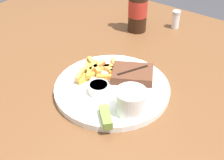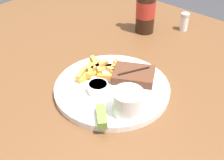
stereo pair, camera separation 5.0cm
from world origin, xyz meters
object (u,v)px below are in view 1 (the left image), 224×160
(steak_portion, at_px, (133,74))
(pickle_spear, at_px, (106,117))
(fork_utensil, at_px, (87,76))
(beer_bottle, at_px, (138,7))
(dinner_plate, at_px, (112,89))
(dipping_sauce_cup, at_px, (99,88))
(coleslaw_cup, at_px, (131,100))
(salt_shaker, at_px, (176,19))

(steak_portion, xyz_separation_m, pickle_spear, (0.04, -0.18, -0.00))
(fork_utensil, relative_size, beer_bottle, 0.53)
(fork_utensil, distance_m, beer_bottle, 0.36)
(steak_portion, bearing_deg, pickle_spear, -76.98)
(dinner_plate, bearing_deg, pickle_spear, -60.38)
(dipping_sauce_cup, relative_size, beer_bottle, 0.21)
(fork_utensil, bearing_deg, coleslaw_cup, -19.81)
(coleslaw_cup, bearing_deg, pickle_spear, -116.12)
(steak_portion, bearing_deg, dipping_sauce_cup, -107.74)
(dipping_sauce_cup, distance_m, beer_bottle, 0.41)
(dinner_plate, xyz_separation_m, fork_utensil, (-0.08, -0.01, 0.01))
(dinner_plate, xyz_separation_m, steak_portion, (0.02, 0.07, 0.02))
(dipping_sauce_cup, bearing_deg, coleslaw_cup, -4.93)
(dipping_sauce_cup, xyz_separation_m, pickle_spear, (0.08, -0.07, -0.01))
(beer_bottle, bearing_deg, salt_shaker, 44.16)
(dinner_plate, relative_size, salt_shaker, 4.81)
(coleslaw_cup, bearing_deg, dipping_sauce_cup, 175.07)
(dinner_plate, relative_size, steak_portion, 2.25)
(pickle_spear, height_order, fork_utensil, pickle_spear)
(dipping_sauce_cup, bearing_deg, dinner_plate, 75.54)
(dinner_plate, bearing_deg, beer_bottle, 111.99)
(steak_portion, height_order, coleslaw_cup, coleslaw_cup)
(dipping_sauce_cup, distance_m, fork_utensil, 0.08)
(pickle_spear, bearing_deg, beer_bottle, 114.00)
(dipping_sauce_cup, xyz_separation_m, fork_utensil, (-0.07, 0.03, -0.01))
(fork_utensil, bearing_deg, steak_portion, 28.86)
(dipping_sauce_cup, bearing_deg, salt_shaker, 92.76)
(dinner_plate, bearing_deg, coleslaw_cup, -28.86)
(coleslaw_cup, height_order, salt_shaker, coleslaw_cup)
(pickle_spear, relative_size, fork_utensil, 0.49)
(beer_bottle, bearing_deg, coleslaw_cup, -59.35)
(pickle_spear, bearing_deg, fork_utensil, 144.36)
(steak_portion, height_order, salt_shaker, salt_shaker)
(steak_portion, relative_size, fork_utensil, 1.03)
(steak_portion, relative_size, dipping_sauce_cup, 2.57)
(coleslaw_cup, height_order, beer_bottle, beer_bottle)
(fork_utensil, xyz_separation_m, salt_shaker, (0.05, 0.45, 0.01))
(steak_portion, relative_size, coleslaw_cup, 1.84)
(coleslaw_cup, distance_m, pickle_spear, 0.07)
(pickle_spear, xyz_separation_m, salt_shaker, (-0.10, 0.55, 0.00))
(steak_portion, relative_size, pickle_spear, 2.12)
(dinner_plate, relative_size, pickle_spear, 4.77)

